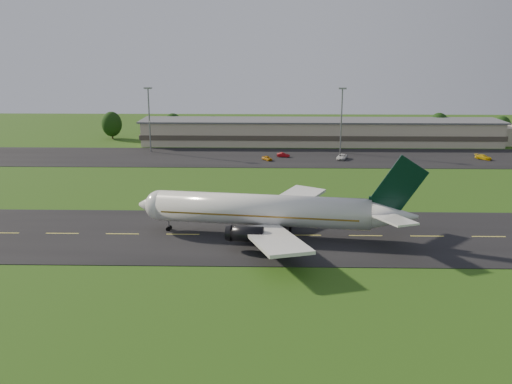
{
  "coord_description": "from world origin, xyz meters",
  "views": [
    {
      "loc": [
        -17.48,
        -97.46,
        33.73
      ],
      "look_at": [
        -19.9,
        8.0,
        6.0
      ],
      "focal_mm": 40.0,
      "sensor_mm": 36.0,
      "label": 1
    }
  ],
  "objects_px": {
    "airliner": "(267,211)",
    "light_mast_centre": "(342,112)",
    "light_mast_west": "(149,112)",
    "service_vehicle_a": "(267,158)",
    "service_vehicle_d": "(483,157)",
    "terminal": "(339,133)",
    "service_vehicle_c": "(342,157)",
    "service_vehicle_b": "(283,155)"
  },
  "relations": [
    {
      "from": "light_mast_centre",
      "to": "service_vehicle_a",
      "type": "bearing_deg",
      "value": -151.24
    },
    {
      "from": "light_mast_centre",
      "to": "airliner",
      "type": "bearing_deg",
      "value": -105.82
    },
    {
      "from": "light_mast_centre",
      "to": "service_vehicle_b",
      "type": "distance_m",
      "value": 23.0
    },
    {
      "from": "service_vehicle_a",
      "to": "service_vehicle_b",
      "type": "height_order",
      "value": "service_vehicle_a"
    },
    {
      "from": "airliner",
      "to": "light_mast_centre",
      "type": "bearing_deg",
      "value": 81.95
    },
    {
      "from": "service_vehicle_b",
      "to": "service_vehicle_c",
      "type": "height_order",
      "value": "service_vehicle_c"
    },
    {
      "from": "light_mast_centre",
      "to": "service_vehicle_b",
      "type": "bearing_deg",
      "value": -157.43
    },
    {
      "from": "airliner",
      "to": "light_mast_west",
      "type": "relative_size",
      "value": 2.51
    },
    {
      "from": "light_mast_centre",
      "to": "service_vehicle_b",
      "type": "height_order",
      "value": "light_mast_centre"
    },
    {
      "from": "light_mast_centre",
      "to": "service_vehicle_b",
      "type": "relative_size",
      "value": 5.3
    },
    {
      "from": "light_mast_west",
      "to": "light_mast_centre",
      "type": "relative_size",
      "value": 1.0
    },
    {
      "from": "terminal",
      "to": "service_vehicle_c",
      "type": "xyz_separation_m",
      "value": [
        -2.12,
        -26.8,
        -3.14
      ]
    },
    {
      "from": "service_vehicle_b",
      "to": "service_vehicle_d",
      "type": "bearing_deg",
      "value": -82.29
    },
    {
      "from": "airliner",
      "to": "service_vehicle_a",
      "type": "height_order",
      "value": "airliner"
    },
    {
      "from": "light_mast_west",
      "to": "service_vehicle_d",
      "type": "xyz_separation_m",
      "value": [
        101.19,
        -9.97,
        -11.92
      ]
    },
    {
      "from": "service_vehicle_d",
      "to": "terminal",
      "type": "bearing_deg",
      "value": 103.21
    },
    {
      "from": "service_vehicle_b",
      "to": "service_vehicle_c",
      "type": "bearing_deg",
      "value": -90.01
    },
    {
      "from": "airliner",
      "to": "light_mast_west",
      "type": "distance_m",
      "value": 88.74
    },
    {
      "from": "service_vehicle_a",
      "to": "service_vehicle_d",
      "type": "xyz_separation_m",
      "value": [
        64.18,
        2.64,
        0.06
      ]
    },
    {
      "from": "service_vehicle_a",
      "to": "service_vehicle_c",
      "type": "distance_m",
      "value": 22.36
    },
    {
      "from": "light_mast_centre",
      "to": "service_vehicle_c",
      "type": "relative_size",
      "value": 3.78
    },
    {
      "from": "terminal",
      "to": "service_vehicle_a",
      "type": "relative_size",
      "value": 37.96
    },
    {
      "from": "light_mast_centre",
      "to": "service_vehicle_a",
      "type": "relative_size",
      "value": 5.33
    },
    {
      "from": "service_vehicle_b",
      "to": "service_vehicle_c",
      "type": "distance_m",
      "value": 17.67
    },
    {
      "from": "light_mast_centre",
      "to": "service_vehicle_c",
      "type": "bearing_deg",
      "value": -93.85
    },
    {
      "from": "service_vehicle_a",
      "to": "airliner",
      "type": "bearing_deg",
      "value": -125.38
    },
    {
      "from": "light_mast_centre",
      "to": "service_vehicle_a",
      "type": "xyz_separation_m",
      "value": [
        -22.99,
        -12.62,
        -11.99
      ]
    },
    {
      "from": "airliner",
      "to": "service_vehicle_c",
      "type": "distance_m",
      "value": 72.99
    },
    {
      "from": "light_mast_west",
      "to": "service_vehicle_b",
      "type": "bearing_deg",
      "value": -10.19
    },
    {
      "from": "terminal",
      "to": "service_vehicle_c",
      "type": "height_order",
      "value": "terminal"
    },
    {
      "from": "terminal",
      "to": "service_vehicle_d",
      "type": "height_order",
      "value": "terminal"
    },
    {
      "from": "service_vehicle_d",
      "to": "service_vehicle_c",
      "type": "bearing_deg",
      "value": 137.42
    },
    {
      "from": "terminal",
      "to": "airliner",
      "type": "bearing_deg",
      "value": -104.05
    },
    {
      "from": "airliner",
      "to": "service_vehicle_c",
      "type": "xyz_separation_m",
      "value": [
        21.99,
        69.49,
        -3.81
      ]
    },
    {
      "from": "light_mast_centre",
      "to": "service_vehicle_d",
      "type": "bearing_deg",
      "value": -13.61
    },
    {
      "from": "service_vehicle_a",
      "to": "service_vehicle_c",
      "type": "height_order",
      "value": "service_vehicle_c"
    },
    {
      "from": "service_vehicle_d",
      "to": "light_mast_west",
      "type": "bearing_deg",
      "value": 130.9
    },
    {
      "from": "service_vehicle_d",
      "to": "service_vehicle_a",
      "type": "bearing_deg",
      "value": 138.89
    },
    {
      "from": "service_vehicle_a",
      "to": "terminal",
      "type": "bearing_deg",
      "value": 14.11
    },
    {
      "from": "terminal",
      "to": "service_vehicle_d",
      "type": "bearing_deg",
      "value": -33.32
    },
    {
      "from": "terminal",
      "to": "light_mast_centre",
      "type": "relative_size",
      "value": 7.13
    },
    {
      "from": "light_mast_centre",
      "to": "service_vehicle_d",
      "type": "relative_size",
      "value": 4.14
    }
  ]
}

